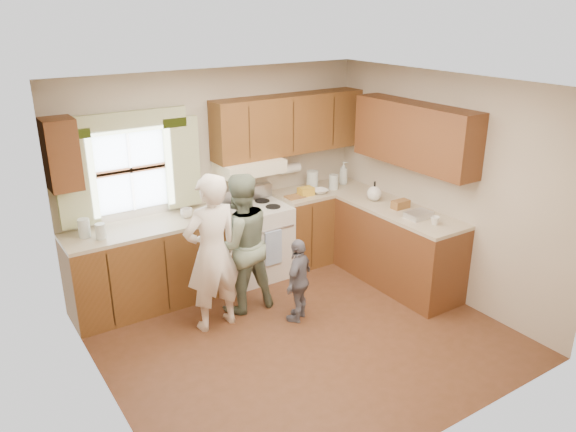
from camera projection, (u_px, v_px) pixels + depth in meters
room at (302, 221)px, 5.28m from camera, size 3.80×3.80×3.80m
kitchen_fixtures at (293, 215)px, 6.58m from camera, size 3.80×2.25×2.15m
stove at (255, 240)px, 6.83m from camera, size 0.76×0.67×1.07m
woman_left at (212, 253)px, 5.61m from camera, size 0.62×0.43×1.66m
woman_right at (240, 243)px, 5.97m from camera, size 0.78×0.62×1.54m
child at (299, 280)px, 5.86m from camera, size 0.57×0.48×0.92m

